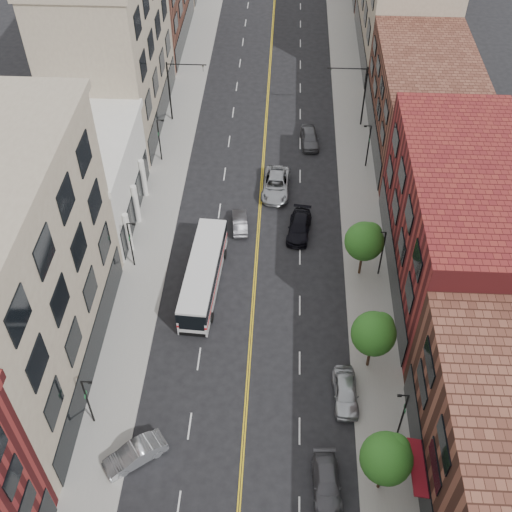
% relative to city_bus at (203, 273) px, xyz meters
% --- Properties ---
extents(sidewalk_left, '(4.00, 110.00, 0.15)m').
position_rel_city_bus_xyz_m(sidewalk_left, '(-5.60, 13.26, -1.63)').
color(sidewalk_left, gray).
rests_on(sidewalk_left, ground).
extents(sidewalk_right, '(4.00, 110.00, 0.15)m').
position_rel_city_bus_xyz_m(sidewalk_right, '(14.40, 13.26, -1.63)').
color(sidewalk_right, gray).
rests_on(sidewalk_right, ground).
extents(bldg_l_tanoffice, '(10.00, 22.00, 18.00)m').
position_rel_city_bus_xyz_m(bldg_l_tanoffice, '(-12.60, -8.74, 7.29)').
color(bldg_l_tanoffice, gray).
rests_on(bldg_l_tanoffice, ground).
extents(bldg_l_white, '(10.00, 14.00, 8.00)m').
position_rel_city_bus_xyz_m(bldg_l_white, '(-12.60, 9.26, 2.29)').
color(bldg_l_white, silver).
rests_on(bldg_l_white, ground).
extents(bldg_l_far_a, '(10.00, 20.00, 18.00)m').
position_rel_city_bus_xyz_m(bldg_l_far_a, '(-12.60, 26.26, 7.29)').
color(bldg_l_far_a, gray).
rests_on(bldg_l_far_a, ground).
extents(bldg_r_mid, '(10.00, 22.00, 12.00)m').
position_rel_city_bus_xyz_m(bldg_r_mid, '(21.40, 2.26, 4.29)').
color(bldg_r_mid, maroon).
rests_on(bldg_r_mid, ground).
extents(bldg_r_far_a, '(10.00, 20.00, 10.00)m').
position_rel_city_bus_xyz_m(bldg_r_far_a, '(21.40, 23.26, 3.29)').
color(bldg_r_far_a, '#562D22').
rests_on(bldg_r_far_a, ground).
extents(bldg_r_far_b, '(10.00, 22.00, 14.00)m').
position_rel_city_bus_xyz_m(bldg_r_far_b, '(21.40, 44.26, 5.29)').
color(bldg_r_far_b, gray).
rests_on(bldg_r_far_b, ground).
extents(tree_r_1, '(3.40, 3.40, 5.59)m').
position_rel_city_bus_xyz_m(tree_r_1, '(13.79, -17.67, 2.42)').
color(tree_r_1, black).
rests_on(tree_r_1, sidewalk_right).
extents(tree_r_2, '(3.40, 3.40, 5.59)m').
position_rel_city_bus_xyz_m(tree_r_2, '(13.79, -7.67, 2.42)').
color(tree_r_2, black).
rests_on(tree_r_2, sidewalk_right).
extents(tree_r_3, '(3.40, 3.40, 5.59)m').
position_rel_city_bus_xyz_m(tree_r_3, '(13.79, 2.33, 2.42)').
color(tree_r_3, black).
rests_on(tree_r_3, sidewalk_right).
extents(lamp_l_1, '(0.81, 0.55, 5.05)m').
position_rel_city_bus_xyz_m(lamp_l_1, '(-6.55, -13.74, 1.26)').
color(lamp_l_1, black).
rests_on(lamp_l_1, sidewalk_left).
extents(lamp_l_2, '(0.81, 0.55, 5.05)m').
position_rel_city_bus_xyz_m(lamp_l_2, '(-6.55, 2.26, 1.26)').
color(lamp_l_2, black).
rests_on(lamp_l_2, sidewalk_left).
extents(lamp_l_3, '(0.81, 0.55, 5.05)m').
position_rel_city_bus_xyz_m(lamp_l_3, '(-6.55, 18.26, 1.26)').
color(lamp_l_3, black).
rests_on(lamp_l_3, sidewalk_left).
extents(lamp_r_1, '(0.81, 0.55, 5.05)m').
position_rel_city_bus_xyz_m(lamp_r_1, '(15.35, -13.74, 1.26)').
color(lamp_r_1, black).
rests_on(lamp_r_1, sidewalk_right).
extents(lamp_r_2, '(0.81, 0.55, 5.05)m').
position_rel_city_bus_xyz_m(lamp_r_2, '(15.35, 2.26, 1.26)').
color(lamp_r_2, black).
rests_on(lamp_r_2, sidewalk_right).
extents(lamp_r_3, '(0.81, 0.55, 5.05)m').
position_rel_city_bus_xyz_m(lamp_r_3, '(15.35, 18.26, 1.26)').
color(lamp_r_3, black).
rests_on(lamp_r_3, sidewalk_right).
extents(signal_mast_left, '(4.49, 0.18, 7.20)m').
position_rel_city_bus_xyz_m(signal_mast_left, '(-5.87, 26.26, 2.94)').
color(signal_mast_left, black).
rests_on(signal_mast_left, sidewalk_left).
extents(signal_mast_right, '(4.49, 0.18, 7.20)m').
position_rel_city_bus_xyz_m(signal_mast_right, '(14.66, 26.26, 2.94)').
color(signal_mast_right, black).
rests_on(signal_mast_right, sidewalk_right).
extents(city_bus, '(3.27, 11.55, 2.93)m').
position_rel_city_bus_xyz_m(city_bus, '(0.00, 0.00, 0.00)').
color(city_bus, silver).
rests_on(city_bus, ground).
extents(car_angle_b, '(4.51, 3.91, 1.47)m').
position_rel_city_bus_xyz_m(car_angle_b, '(-3.00, -16.53, -0.97)').
color(car_angle_b, '#B4B7BC').
rests_on(car_angle_b, ground).
extents(car_parked_mid, '(2.10, 4.61, 1.31)m').
position_rel_city_bus_xyz_m(car_parked_mid, '(10.20, -17.92, -1.05)').
color(car_parked_mid, '#4E4E53').
rests_on(car_parked_mid, ground).
extents(car_parked_far, '(1.97, 4.59, 1.54)m').
position_rel_city_bus_xyz_m(car_parked_far, '(11.80, -10.78, -0.93)').
color(car_parked_far, '#B8BBC0').
rests_on(car_parked_far, ground).
extents(car_lane_behind, '(1.82, 4.05, 1.29)m').
position_rel_city_bus_xyz_m(car_lane_behind, '(2.60, 7.95, -1.06)').
color(car_lane_behind, '#46454A').
rests_on(car_lane_behind, ground).
extents(car_lane_a, '(2.63, 5.23, 1.46)m').
position_rel_city_bus_xyz_m(car_lane_a, '(8.30, 7.47, -0.98)').
color(car_lane_a, black).
rests_on(car_lane_a, ground).
extents(car_lane_b, '(2.96, 6.03, 1.65)m').
position_rel_city_bus_xyz_m(car_lane_b, '(5.90, 13.66, -0.88)').
color(car_lane_b, '#9A9DA1').
rests_on(car_lane_b, ground).
extents(car_lane_c, '(2.25, 4.75, 1.57)m').
position_rel_city_bus_xyz_m(car_lane_c, '(9.40, 22.27, -0.92)').
color(car_lane_c, '#505055').
rests_on(car_lane_c, ground).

